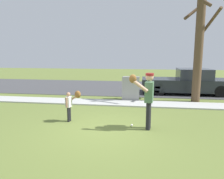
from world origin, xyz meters
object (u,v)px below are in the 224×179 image
Objects in this scene: baseball at (132,125)px; street_tree_near at (200,36)px; utility_cabinet at (131,89)px; person_child at (71,102)px; parked_pickup_dark at (188,83)px; person_adult at (148,95)px.

baseball is 5.91m from street_tree_near.
person_child is at bearing -115.57° from utility_cabinet.
street_tree_near reaches higher than parked_pickup_dark.
utility_cabinet is (-0.78, 4.22, -0.50)m from person_adult.
baseball is at bearing -125.33° from street_tree_near.
utility_cabinet is (1.83, 3.83, -0.10)m from person_child.
baseball is (2.13, -0.21, -0.66)m from person_child.
person_adult is at bearing -79.58° from utility_cabinet.
street_tree_near is (2.42, 4.27, 2.06)m from person_adult.
parked_pickup_dark is at bearing 34.74° from utility_cabinet.
baseball is at bearing -85.85° from utility_cabinet.
person_child is 4.25m from utility_cabinet.
utility_cabinet is at bearing 71.81° from person_child.
street_tree_near is (5.03, 3.88, 2.46)m from person_child.
baseball is 6.96m from parked_pickup_dark.
person_adult is 1.47× the size of utility_cabinet.
person_adult is 0.34× the size of parked_pickup_dark.
utility_cabinet is at bearing -72.21° from person_adult.
street_tree_near is (2.90, 4.09, 3.12)m from baseball.
person_adult is at bearing -20.20° from baseball.
street_tree_near is at bearing -112.16° from person_adult.
street_tree_near reaches higher than utility_cabinet.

